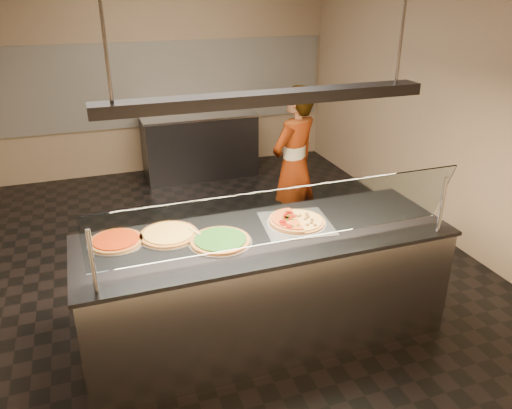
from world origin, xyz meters
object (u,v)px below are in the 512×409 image
object	(u,v)px
pizza_cheese	(169,234)
pizza_spatula	(203,232)
pizza_tomato	(116,240)
perforated_tray	(296,223)
sneeze_guard	(284,217)
serving_counter	(265,286)
half_pizza_pepperoni	(284,222)
pizza_spinach	(220,240)
heat_lamp_housing	(267,98)
prep_table	(199,144)
half_pizza_sausage	(309,219)
worker	(294,166)

from	to	relation	value
pizza_cheese	pizza_spatula	xyz separation A→B (m)	(0.24, -0.08, 0.01)
pizza_cheese	pizza_tomato	size ratio (longest dim) A/B	1.11
perforated_tray	pizza_spatula	distance (m)	0.74
sneeze_guard	pizza_tomato	bearing A→B (deg)	151.51
serving_counter	sneeze_guard	size ratio (longest dim) A/B	1.09
serving_counter	half_pizza_pepperoni	xyz separation A→B (m)	(0.18, 0.08, 0.50)
pizza_tomato	pizza_spatula	size ratio (longest dim) A/B	1.66
serving_counter	pizza_spinach	distance (m)	0.60
heat_lamp_housing	perforated_tray	bearing A→B (deg)	16.02
half_pizza_pepperoni	pizza_cheese	xyz separation A→B (m)	(-0.87, 0.13, -0.02)
pizza_spinach	pizza_tomato	bearing A→B (deg)	160.54
pizza_cheese	prep_table	world-z (taller)	pizza_cheese
prep_table	heat_lamp_housing	xyz separation A→B (m)	(-0.39, -3.85, 1.48)
pizza_spinach	prep_table	bearing A→B (deg)	78.95
half_pizza_pepperoni	half_pizza_sausage	bearing A→B (deg)	-0.57
pizza_spinach	pizza_spatula	world-z (taller)	pizza_spatula
perforated_tray	half_pizza_sausage	size ratio (longest dim) A/B	1.29
pizza_spatula	heat_lamp_housing	world-z (taller)	heat_lamp_housing
perforated_tray	serving_counter	bearing A→B (deg)	-163.98
pizza_spatula	heat_lamp_housing	size ratio (longest dim) A/B	0.11
pizza_cheese	worker	xyz separation A→B (m)	(1.58, 1.28, -0.08)
serving_counter	worker	distance (m)	1.78
perforated_tray	prep_table	bearing A→B (deg)	88.34
half_pizza_sausage	pizza_cheese	world-z (taller)	half_pizza_sausage
worker	heat_lamp_housing	xyz separation A→B (m)	(-0.88, -1.50, 1.09)
half_pizza_pepperoni	pizza_cheese	world-z (taller)	half_pizza_pepperoni
serving_counter	prep_table	world-z (taller)	same
pizza_spatula	prep_table	bearing A→B (deg)	77.16
sneeze_guard	perforated_tray	distance (m)	0.59
half_pizza_pepperoni	heat_lamp_housing	distance (m)	1.01
pizza_tomato	heat_lamp_housing	world-z (taller)	heat_lamp_housing
perforated_tray	worker	size ratio (longest dim) A/B	0.34
half_pizza_pepperoni	pizza_spatula	distance (m)	0.64
prep_table	pizza_tomato	bearing A→B (deg)	-112.12
pizza_spinach	heat_lamp_housing	distance (m)	1.07
serving_counter	half_pizza_sausage	size ratio (longest dim) A/B	6.15
perforated_tray	pizza_cheese	bearing A→B (deg)	172.22
half_pizza_pepperoni	pizza_spatula	world-z (taller)	half_pizza_pepperoni
pizza_spinach	worker	bearing A→B (deg)	50.59
pizza_cheese	pizza_spinach	bearing A→B (deg)	-34.40
half_pizza_sausage	prep_table	size ratio (longest dim) A/B	0.28
sneeze_guard	half_pizza_sausage	distance (m)	0.64
heat_lamp_housing	sneeze_guard	bearing A→B (deg)	-90.00
prep_table	worker	bearing A→B (deg)	-78.22
half_pizza_pepperoni	pizza_spatula	xyz separation A→B (m)	(-0.63, 0.05, -0.01)
serving_counter	sneeze_guard	bearing A→B (deg)	-90.00
pizza_spinach	pizza_cheese	size ratio (longest dim) A/B	1.01
pizza_spatula	prep_table	distance (m)	3.84
half_pizza_pepperoni	pizza_cheese	size ratio (longest dim) A/B	1.00
pizza_tomato	heat_lamp_housing	bearing A→B (deg)	-12.56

